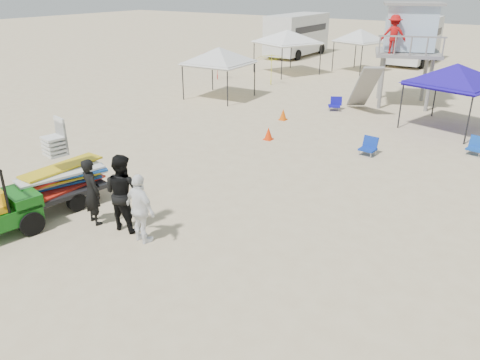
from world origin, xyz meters
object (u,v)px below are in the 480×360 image
Objects in this scene: surf_trailer at (63,175)px; man_left at (92,192)px; lifeguard_tower at (409,31)px; canopy_blue at (457,67)px.

surf_trailer is 1.47× the size of man_left.
lifeguard_tower is at bearing -85.51° from man_left.
canopy_blue reaches higher than man_left.
surf_trailer reaches higher than man_left.
man_left is at bearing -11.19° from surf_trailer.
surf_trailer is at bearing -118.13° from canopy_blue.
man_left is at bearing -99.16° from lifeguard_tower.
canopy_blue reaches higher than surf_trailer.
lifeguard_tower reaches higher than canopy_blue.
surf_trailer is 0.70× the size of canopy_blue.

